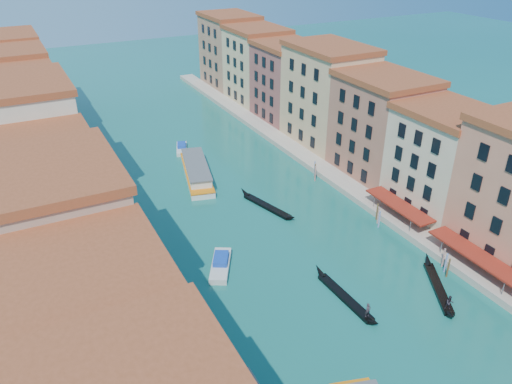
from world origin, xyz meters
TOP-DOWN VIEW (x-y plane):
  - left_bank_palazzos at (-26.00, 64.68)m, footprint 12.80×128.40m
  - right_bank_palazzos at (30.00, 65.00)m, footprint 12.80×128.40m
  - quay at (22.00, 65.00)m, footprint 4.00×140.00m
  - restaurant_awnings at (22.19, 23.00)m, footprint 3.20×44.55m
  - mooring_poles_right at (19.10, 28.80)m, footprint 1.44×54.24m
  - vaporetto_far at (-0.19, 68.55)m, footprint 8.47×18.90m
  - gondola_fore at (3.76, 27.51)m, footprint 1.51×13.16m
  - gondola_right at (15.42, 23.33)m, footprint 7.50×12.03m
  - gondola_far at (5.90, 52.55)m, footprint 4.56×13.28m
  - motorboat_mid at (-7.49, 40.61)m, footprint 5.70×7.65m
  - motorboat_far at (1.55, 81.72)m, footprint 4.16×6.90m

SIDE VIEW (x-z plane):
  - gondola_far at x=5.90m, z-range -0.57..1.35m
  - gondola_fore at x=3.76m, z-range -0.87..1.75m
  - quay at x=22.00m, z-range 0.00..1.00m
  - gondola_right at x=15.42m, z-range -0.82..1.84m
  - motorboat_far at x=1.55m, z-range -0.15..1.21m
  - motorboat_mid at x=-7.49m, z-range -0.17..1.37m
  - vaporetto_far at x=-0.19m, z-range -0.14..2.61m
  - mooring_poles_right at x=19.10m, z-range -0.30..2.90m
  - restaurant_awnings at x=22.19m, z-range 1.43..4.55m
  - left_bank_palazzos at x=-26.00m, z-range -0.79..20.21m
  - right_bank_palazzos at x=30.00m, z-range -0.75..20.25m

